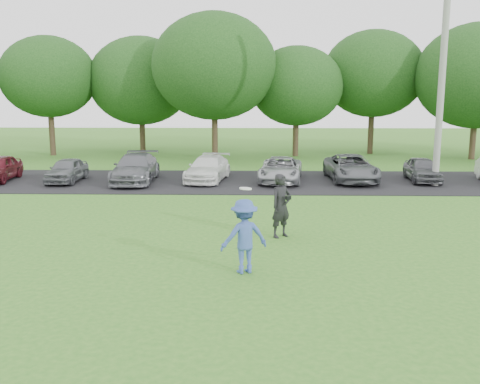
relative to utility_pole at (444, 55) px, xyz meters
name	(u,v)px	position (x,y,z in m)	size (l,w,h in m)	color
ground	(236,282)	(-8.17, -12.08, -5.49)	(100.00, 100.00, 0.00)	#307120
parking_lot	(246,181)	(-8.17, 0.92, -5.47)	(32.00, 6.50, 0.03)	black
utility_pole	(444,55)	(0.00, 0.00, 0.00)	(0.28, 0.28, 10.98)	gray
frisbee_player	(244,236)	(-8.01, -11.43, -4.65)	(1.23, 0.96, 1.96)	#3A55A4
camera_bystander	(281,206)	(-7.04, -8.42, -4.60)	(0.77, 0.74, 1.78)	black
parked_cars	(260,169)	(-7.51, 0.84, -4.88)	(30.68, 4.87, 1.26)	silver
tree_row	(273,77)	(-6.66, 10.68, -0.58)	(42.39, 9.85, 8.64)	#38281C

